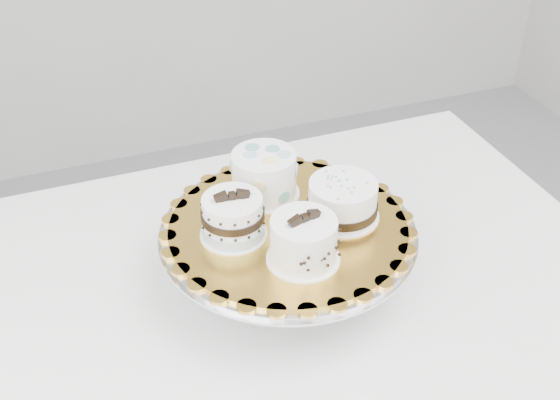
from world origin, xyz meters
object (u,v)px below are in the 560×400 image
object	(u,v)px
cake_stand	(288,245)
cake_banded	(233,218)
cake_dots	(264,174)
cake_ribbon	(343,201)
table	(256,323)
cake_board	(288,226)
cake_swirl	(304,241)

from	to	relation	value
cake_stand	cake_banded	size ratio (longest dim) A/B	3.92
cake_dots	cake_ribbon	distance (m)	0.14
cake_banded	cake_stand	bearing A→B (deg)	1.22
table	cake_board	size ratio (longest dim) A/B	3.34
table	cake_ribbon	xyz separation A→B (m)	(0.15, -0.00, 0.22)
cake_stand	table	bearing A→B (deg)	-177.18
table	cake_board	world-z (taller)	cake_board
table	cake_dots	distance (m)	0.25
cake_ribbon	cake_dots	bearing A→B (deg)	157.68
cake_board	cake_swirl	size ratio (longest dim) A/B	3.25
cake_board	cake_dots	distance (m)	0.10
cake_board	cake_dots	size ratio (longest dim) A/B	2.83
cake_stand	cake_dots	distance (m)	0.12
cake_dots	cake_ribbon	world-z (taller)	cake_dots
cake_board	cake_dots	xyz separation A→B (m)	(-0.01, 0.09, 0.04)
cake_stand	cake_board	world-z (taller)	cake_board
cake_stand	cake_board	bearing A→B (deg)	0.00
cake_dots	cake_stand	bearing A→B (deg)	-68.24
table	cake_board	distance (m)	0.20
cake_stand	cake_ribbon	xyz separation A→B (m)	(0.09, -0.01, 0.07)
table	cake_banded	world-z (taller)	cake_banded
cake_stand	cake_swirl	bearing A→B (deg)	-95.92
cake_banded	cake_ribbon	xyz separation A→B (m)	(0.17, -0.01, -0.00)
table	cake_ribbon	distance (m)	0.26
cake_board	cake_ribbon	bearing A→B (deg)	-4.42
cake_stand	cake_dots	world-z (taller)	cake_dots
cake_swirl	cake_dots	world-z (taller)	cake_swirl
cake_banded	cake_dots	xyz separation A→B (m)	(0.08, 0.08, 0.01)
table	cake_dots	world-z (taller)	cake_dots
table	cake_board	bearing A→B (deg)	2.60
cake_stand	cake_ribbon	world-z (taller)	cake_ribbon
cake_stand	cake_banded	distance (m)	0.11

